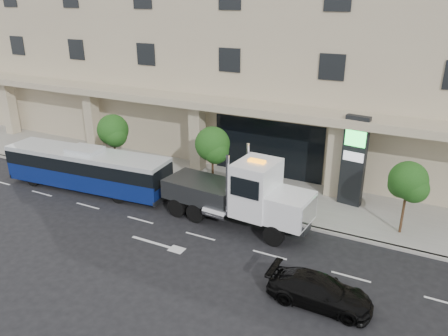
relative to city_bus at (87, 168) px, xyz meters
The scene contains 11 objects.
ground 9.86m from the city_bus, ahead, with size 120.00×120.00×0.00m, color black.
sidewalk 10.82m from the city_bus, 24.83° to the left, with size 120.00×6.00×0.15m, color gray.
curb 9.95m from the city_bus, ahead, with size 120.00×0.30×0.15m, color gray.
convention_center 19.74m from the city_bus, 56.89° to the left, with size 60.00×17.60×20.00m.
tree_left 3.50m from the city_bus, 94.42° to the left, with size 2.27×2.20×4.22m.
tree_mid 8.54m from the city_bus, 21.74° to the left, with size 2.28×2.20×4.38m.
tree_right 19.57m from the city_bus, ahead, with size 2.10×2.00×4.04m.
city_bus is the anchor object (origin of this frame).
tow_truck 11.16m from the city_bus, ahead, with size 9.83×2.99×4.46m.
black_sedan 17.54m from the city_bus, 14.93° to the right, with size 1.78×4.37×1.27m, color black.
signage_pylon 16.96m from the city_bus, 18.59° to the left, with size 1.44×0.69×5.55m.
Camera 1 is at (10.51, -19.14, 11.98)m, focal length 35.00 mm.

